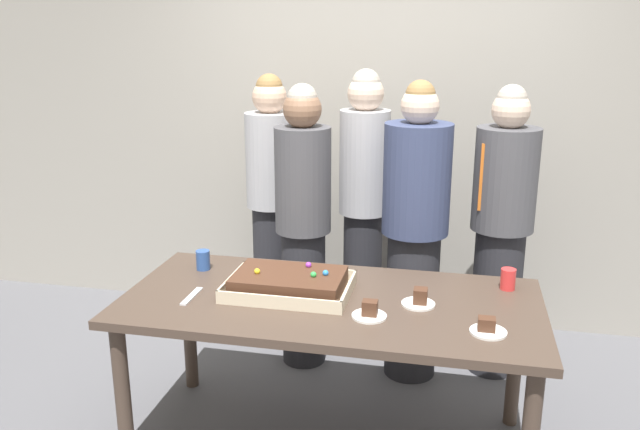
{
  "coord_description": "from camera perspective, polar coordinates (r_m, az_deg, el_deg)",
  "views": [
    {
      "loc": [
        0.53,
        -2.68,
        1.95
      ],
      "look_at": [
        -0.08,
        0.15,
        1.11
      ],
      "focal_mm": 36.45,
      "sensor_mm": 36.0,
      "label": 1
    }
  ],
  "objects": [
    {
      "name": "person_striped_tie_right",
      "position": [
        3.77,
        15.63,
        -1.26
      ],
      "size": [
        0.35,
        0.35,
        1.67
      ],
      "rotation": [
        0.0,
        0.0,
        -2.41
      ],
      "color": "#28282D",
      "rests_on": "ground_plane"
    },
    {
      "name": "drink_cup_nearest",
      "position": [
        3.36,
        -10.23,
        -3.91
      ],
      "size": [
        0.07,
        0.07,
        0.1
      ],
      "primitive_type": "cylinder",
      "color": "#2D5199",
      "rests_on": "party_table"
    },
    {
      "name": "interior_back_panel",
      "position": [
        4.34,
        5.18,
        10.07
      ],
      "size": [
        8.0,
        0.12,
        3.0
      ],
      "primitive_type": "cube",
      "color": "#9E998E",
      "rests_on": "ground_plane"
    },
    {
      "name": "sheet_cake",
      "position": [
        3.03,
        -2.73,
        -6.02
      ],
      "size": [
        0.57,
        0.39,
        0.12
      ],
      "color": "beige",
      "rests_on": "party_table"
    },
    {
      "name": "drink_cup_middle",
      "position": [
        3.19,
        16.18,
        -5.43
      ],
      "size": [
        0.07,
        0.07,
        0.1
      ],
      "primitive_type": "cylinder",
      "color": "red",
      "rests_on": "party_table"
    },
    {
      "name": "plated_slice_far_left",
      "position": [
        2.74,
        14.49,
        -9.6
      ],
      "size": [
        0.15,
        0.15,
        0.06
      ],
      "color": "white",
      "rests_on": "party_table"
    },
    {
      "name": "person_green_shirt_behind",
      "position": [
        4.0,
        3.86,
        1.1
      ],
      "size": [
        0.3,
        0.3,
        1.72
      ],
      "rotation": [
        0.0,
        0.0,
        -1.73
      ],
      "color": "#28282D",
      "rests_on": "ground_plane"
    },
    {
      "name": "person_serving_front",
      "position": [
        4.16,
        -4.27,
        1.26
      ],
      "size": [
        0.32,
        0.32,
        1.69
      ],
      "rotation": [
        0.0,
        0.0,
        -1.22
      ],
      "color": "#28282D",
      "rests_on": "ground_plane"
    },
    {
      "name": "party_table",
      "position": [
        3.01,
        0.91,
        -8.86
      ],
      "size": [
        1.9,
        0.9,
        0.76
      ],
      "color": "#47382D",
      "rests_on": "ground_plane"
    },
    {
      "name": "person_far_right_suit",
      "position": [
        3.73,
        -1.49,
        -0.64
      ],
      "size": [
        0.32,
        0.32,
        1.66
      ],
      "rotation": [
        0.0,
        0.0,
        -1.42
      ],
      "color": "#28282D",
      "rests_on": "ground_plane"
    },
    {
      "name": "person_left_edge_reaching",
      "position": [
        3.63,
        8.31,
        -1.38
      ],
      "size": [
        0.37,
        0.37,
        1.69
      ],
      "rotation": [
        0.0,
        0.0,
        -2.18
      ],
      "color": "#28282D",
      "rests_on": "ground_plane"
    },
    {
      "name": "plated_slice_near_right",
      "position": [
        2.8,
        4.37,
        -8.49
      ],
      "size": [
        0.15,
        0.15,
        0.07
      ],
      "color": "white",
      "rests_on": "party_table"
    },
    {
      "name": "cake_server_utensil",
      "position": [
        3.05,
        -11.2,
        -7.01
      ],
      "size": [
        0.03,
        0.2,
        0.01
      ],
      "primitive_type": "cube",
      "color": "silver",
      "rests_on": "party_table"
    },
    {
      "name": "plated_slice_near_left",
      "position": [
        2.94,
        8.72,
        -7.36
      ],
      "size": [
        0.15,
        0.15,
        0.08
      ],
      "color": "white",
      "rests_on": "party_table"
    }
  ]
}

